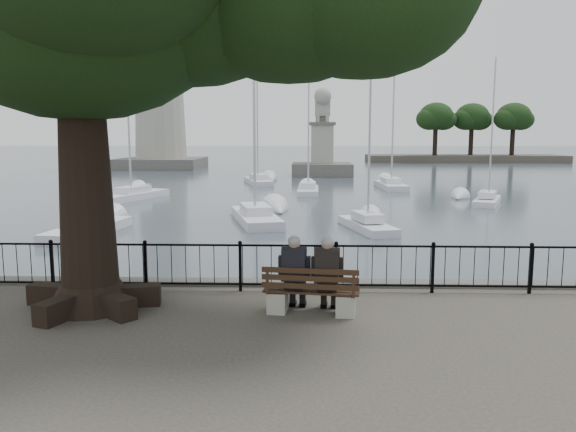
{
  "coord_description": "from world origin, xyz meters",
  "views": [
    {
      "loc": [
        0.37,
        -8.92,
        3.26
      ],
      "look_at": [
        0.0,
        2.5,
        1.6
      ],
      "focal_mm": 35.0,
      "sensor_mm": 36.0,
      "label": 1
    }
  ],
  "objects_px": {
    "lion_monument": "(322,154)",
    "bench": "(311,297)",
    "person_right": "(328,278)",
    "lighthouse": "(159,63)",
    "person_left": "(295,276)"
  },
  "relations": [
    {
      "from": "bench",
      "to": "lion_monument",
      "type": "relative_size",
      "value": 0.2
    },
    {
      "from": "person_left",
      "to": "person_right",
      "type": "height_order",
      "value": "same"
    },
    {
      "from": "lion_monument",
      "to": "bench",
      "type": "bearing_deg",
      "value": -91.79
    },
    {
      "from": "bench",
      "to": "lion_monument",
      "type": "xyz_separation_m",
      "value": [
        1.53,
        48.92,
        0.96
      ]
    },
    {
      "from": "bench",
      "to": "lighthouse",
      "type": "bearing_deg",
      "value": 106.85
    },
    {
      "from": "person_right",
      "to": "lighthouse",
      "type": "relative_size",
      "value": 0.05
    },
    {
      "from": "person_right",
      "to": "lion_monument",
      "type": "height_order",
      "value": "lion_monument"
    },
    {
      "from": "person_left",
      "to": "bench",
      "type": "bearing_deg",
      "value": -25.11
    },
    {
      "from": "bench",
      "to": "lion_monument",
      "type": "bearing_deg",
      "value": 88.21
    },
    {
      "from": "person_right",
      "to": "lion_monument",
      "type": "xyz_separation_m",
      "value": [
        1.23,
        48.86,
        0.61
      ]
    },
    {
      "from": "person_right",
      "to": "person_left",
      "type": "bearing_deg",
      "value": 172.73
    },
    {
      "from": "person_right",
      "to": "lion_monument",
      "type": "distance_m",
      "value": 48.88
    },
    {
      "from": "bench",
      "to": "person_left",
      "type": "xyz_separation_m",
      "value": [
        -0.3,
        0.14,
        0.35
      ]
    },
    {
      "from": "person_left",
      "to": "person_right",
      "type": "bearing_deg",
      "value": -7.27
    },
    {
      "from": "lion_monument",
      "to": "lighthouse",
      "type": "bearing_deg",
      "value": 148.89
    }
  ]
}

